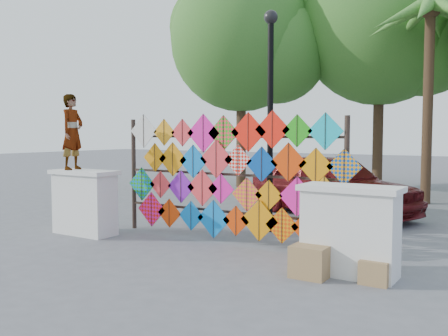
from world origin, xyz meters
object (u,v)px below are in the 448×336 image
Objects in this scene: vendor_woman at (72,132)px; sedan at (331,184)px; kite_rack at (228,176)px; lamppost at (270,99)px.

vendor_woman is 0.34× the size of sedan.
vendor_woman reaches higher than kite_rack.
kite_rack is at bearing -98.98° from lamppost.
kite_rack is 3.35m from vendor_woman.
sedan is 1.01× the size of lamppost.
lamppost is at bearing -165.65° from sedan.
lamppost reaches higher than vendor_woman.
sedan is 3.27m from lamppost.
kite_rack is 1.09× the size of sedan.
lamppost is (3.32, 2.20, 0.65)m from vendor_woman.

